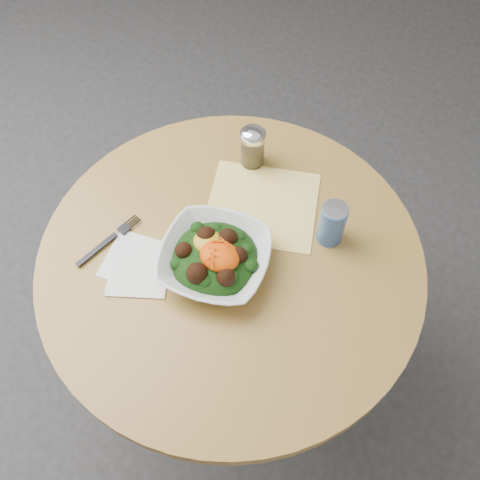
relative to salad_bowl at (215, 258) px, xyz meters
The scene contains 8 objects.
ground 0.79m from the salad_bowl, 66.61° to the left, with size 6.00×6.00×0.00m, color #2C2B2E.
table 0.24m from the salad_bowl, 66.61° to the left, with size 0.90×0.90×0.75m.
cloth_napkin 0.20m from the salad_bowl, 85.74° to the left, with size 0.26×0.24×0.00m, color yellow.
paper_napkins 0.18m from the salad_bowl, 150.67° to the right, with size 0.19×0.19×0.00m.
salad_bowl is the anchor object (origin of this frame).
fork 0.26m from the salad_bowl, 166.29° to the right, with size 0.06×0.18×0.00m.
spice_shaker 0.32m from the salad_bowl, 103.14° to the left, with size 0.06×0.06×0.12m.
beverage_can 0.28m from the salad_bowl, 45.08° to the left, with size 0.06×0.06×0.12m.
Camera 1 is at (0.32, -0.54, 1.82)m, focal length 40.00 mm.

